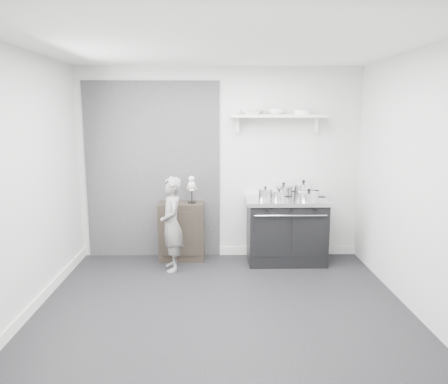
% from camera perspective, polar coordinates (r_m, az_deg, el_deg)
% --- Properties ---
extents(ground, '(4.00, 4.00, 0.00)m').
position_cam_1_polar(ground, '(4.85, -0.29, -14.85)').
color(ground, black).
rests_on(ground, ground).
extents(room_shell, '(4.02, 3.62, 2.71)m').
position_cam_1_polar(room_shell, '(4.56, -1.46, 4.97)').
color(room_shell, beige).
rests_on(room_shell, ground).
extents(wall_shelf, '(1.30, 0.26, 0.24)m').
position_cam_1_polar(wall_shelf, '(6.13, 7.04, 9.72)').
color(wall_shelf, silver).
rests_on(wall_shelf, room_shell).
extents(stove, '(1.12, 0.70, 0.90)m').
position_cam_1_polar(stove, '(6.16, 8.11, -4.94)').
color(stove, black).
rests_on(stove, ground).
extents(side_cabinet, '(0.63, 0.37, 0.82)m').
position_cam_1_polar(side_cabinet, '(6.24, -5.54, -5.10)').
color(side_cabinet, black).
rests_on(side_cabinet, ground).
extents(child, '(0.39, 0.51, 1.24)m').
position_cam_1_polar(child, '(5.77, -6.85, -4.21)').
color(child, slate).
rests_on(child, ground).
extents(pot_front_left, '(0.28, 0.19, 0.19)m').
position_cam_1_polar(pot_front_left, '(5.92, 5.41, -0.29)').
color(pot_front_left, white).
rests_on(pot_front_left, stove).
extents(pot_back_left, '(0.34, 0.25, 0.21)m').
position_cam_1_polar(pot_back_left, '(6.18, 7.77, 0.14)').
color(pot_back_left, white).
rests_on(pot_back_left, stove).
extents(pot_back_right, '(0.35, 0.26, 0.24)m').
position_cam_1_polar(pot_back_right, '(6.19, 10.32, 0.26)').
color(pot_back_right, white).
rests_on(pot_back_right, stove).
extents(pot_front_right, '(0.36, 0.27, 0.17)m').
position_cam_1_polar(pot_front_right, '(5.94, 11.01, -0.57)').
color(pot_front_right, white).
rests_on(pot_front_right, stove).
extents(pot_front_center, '(0.26, 0.17, 0.16)m').
position_cam_1_polar(pot_front_center, '(5.87, 7.22, -0.53)').
color(pot_front_center, white).
rests_on(pot_front_center, stove).
extents(skeleton_full, '(0.12, 0.08, 0.43)m').
position_cam_1_polar(skeleton_full, '(6.12, -6.86, 0.56)').
color(skeleton_full, beige).
rests_on(skeleton_full, side_cabinet).
extents(skeleton_torso, '(0.12, 0.08, 0.44)m').
position_cam_1_polar(skeleton_torso, '(6.10, -4.24, 0.62)').
color(skeleton_torso, beige).
rests_on(skeleton_torso, side_cabinet).
extents(bowl_large, '(0.32, 0.32, 0.08)m').
position_cam_1_polar(bowl_large, '(6.08, 3.63, 10.44)').
color(bowl_large, white).
rests_on(bowl_large, wall_shelf).
extents(bowl_small, '(0.23, 0.23, 0.07)m').
position_cam_1_polar(bowl_small, '(6.12, 6.85, 10.36)').
color(bowl_small, white).
rests_on(bowl_small, wall_shelf).
extents(plate_stack, '(0.24, 0.24, 0.06)m').
position_cam_1_polar(plate_stack, '(6.18, 10.20, 10.21)').
color(plate_stack, white).
rests_on(plate_stack, wall_shelf).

